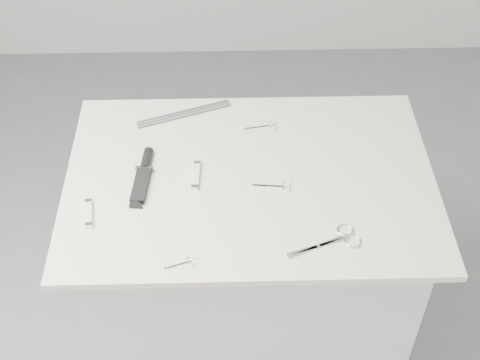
{
  "coord_description": "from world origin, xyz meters",
  "views": [
    {
      "loc": [
        -0.06,
        -1.29,
        2.18
      ],
      "look_at": [
        -0.03,
        -0.01,
        0.92
      ],
      "focal_mm": 50.0,
      "sensor_mm": 36.0,
      "label": 1
    }
  ],
  "objects_px": {
    "sheathed_knife": "(144,174)",
    "metal_rail": "(183,114)",
    "plinth": "(249,282)",
    "tiny_scissors": "(184,263)",
    "pocket_knife_a": "(196,175)",
    "embroidery_scissors_b": "(265,126)",
    "large_shears": "(338,239)",
    "embroidery_scissors_a": "(278,186)",
    "pocket_knife_b": "(89,213)"
  },
  "relations": [
    {
      "from": "tiny_scissors",
      "to": "metal_rail",
      "type": "relative_size",
      "value": 0.27
    },
    {
      "from": "embroidery_scissors_b",
      "to": "metal_rail",
      "type": "height_order",
      "value": "metal_rail"
    },
    {
      "from": "tiny_scissors",
      "to": "sheathed_knife",
      "type": "xyz_separation_m",
      "value": [
        -0.12,
        0.31,
        0.01
      ]
    },
    {
      "from": "pocket_knife_a",
      "to": "metal_rail",
      "type": "relative_size",
      "value": 0.37
    },
    {
      "from": "large_shears",
      "to": "sheathed_knife",
      "type": "height_order",
      "value": "sheathed_knife"
    },
    {
      "from": "embroidery_scissors_b",
      "to": "plinth",
      "type": "bearing_deg",
      "value": -113.88
    },
    {
      "from": "tiny_scissors",
      "to": "metal_rail",
      "type": "distance_m",
      "value": 0.56
    },
    {
      "from": "embroidery_scissors_b",
      "to": "pocket_knife_b",
      "type": "bearing_deg",
      "value": -154.04
    },
    {
      "from": "embroidery_scissors_a",
      "to": "plinth",
      "type": "bearing_deg",
      "value": 157.45
    },
    {
      "from": "embroidery_scissors_b",
      "to": "tiny_scissors",
      "type": "height_order",
      "value": "same"
    },
    {
      "from": "sheathed_knife",
      "to": "pocket_knife_a",
      "type": "bearing_deg",
      "value": -88.07
    },
    {
      "from": "pocket_knife_a",
      "to": "tiny_scissors",
      "type": "bearing_deg",
      "value": 178.57
    },
    {
      "from": "pocket_knife_b",
      "to": "pocket_knife_a",
      "type": "bearing_deg",
      "value": -72.13
    },
    {
      "from": "embroidery_scissors_b",
      "to": "metal_rail",
      "type": "xyz_separation_m",
      "value": [
        -0.24,
        0.06,
        0.01
      ]
    },
    {
      "from": "large_shears",
      "to": "sheathed_knife",
      "type": "distance_m",
      "value": 0.55
    },
    {
      "from": "pocket_knife_a",
      "to": "pocket_knife_b",
      "type": "bearing_deg",
      "value": 119.08
    },
    {
      "from": "plinth",
      "to": "sheathed_knife",
      "type": "xyz_separation_m",
      "value": [
        -0.29,
        0.01,
        0.48
      ]
    },
    {
      "from": "plinth",
      "to": "tiny_scissors",
      "type": "relative_size",
      "value": 11.87
    },
    {
      "from": "plinth",
      "to": "metal_rail",
      "type": "bearing_deg",
      "value": 125.41
    },
    {
      "from": "pocket_knife_b",
      "to": "plinth",
      "type": "bearing_deg",
      "value": -81.09
    },
    {
      "from": "pocket_knife_b",
      "to": "large_shears",
      "type": "bearing_deg",
      "value": -107.28
    },
    {
      "from": "large_shears",
      "to": "pocket_knife_a",
      "type": "bearing_deg",
      "value": 125.54
    },
    {
      "from": "sheathed_knife",
      "to": "metal_rail",
      "type": "distance_m",
      "value": 0.27
    },
    {
      "from": "plinth",
      "to": "embroidery_scissors_b",
      "type": "xyz_separation_m",
      "value": [
        0.05,
        0.21,
        0.47
      ]
    },
    {
      "from": "pocket_knife_a",
      "to": "pocket_knife_b",
      "type": "distance_m",
      "value": 0.3
    },
    {
      "from": "embroidery_scissors_b",
      "to": "embroidery_scissors_a",
      "type": "bearing_deg",
      "value": -94.94
    },
    {
      "from": "plinth",
      "to": "tiny_scissors",
      "type": "bearing_deg",
      "value": -120.02
    },
    {
      "from": "large_shears",
      "to": "metal_rail",
      "type": "bearing_deg",
      "value": 107.67
    },
    {
      "from": "metal_rail",
      "to": "tiny_scissors",
      "type": "bearing_deg",
      "value": -87.98
    },
    {
      "from": "plinth",
      "to": "sheathed_knife",
      "type": "relative_size",
      "value": 4.42
    },
    {
      "from": "plinth",
      "to": "embroidery_scissors_a",
      "type": "distance_m",
      "value": 0.48
    },
    {
      "from": "plinth",
      "to": "tiny_scissors",
      "type": "height_order",
      "value": "tiny_scissors"
    },
    {
      "from": "plinth",
      "to": "large_shears",
      "type": "bearing_deg",
      "value": -47.6
    },
    {
      "from": "large_shears",
      "to": "metal_rail",
      "type": "distance_m",
      "value": 0.64
    },
    {
      "from": "plinth",
      "to": "embroidery_scissors_b",
      "type": "bearing_deg",
      "value": 75.9
    },
    {
      "from": "plinth",
      "to": "tiny_scissors",
      "type": "distance_m",
      "value": 0.58
    },
    {
      "from": "embroidery_scissors_a",
      "to": "sheathed_knife",
      "type": "height_order",
      "value": "sheathed_knife"
    },
    {
      "from": "tiny_scissors",
      "to": "plinth",
      "type": "bearing_deg",
      "value": 41.48
    },
    {
      "from": "embroidery_scissors_a",
      "to": "embroidery_scissors_b",
      "type": "xyz_separation_m",
      "value": [
        -0.02,
        0.25,
        -0.0
      ]
    },
    {
      "from": "plinth",
      "to": "pocket_knife_b",
      "type": "distance_m",
      "value": 0.65
    },
    {
      "from": "plinth",
      "to": "large_shears",
      "type": "height_order",
      "value": "large_shears"
    },
    {
      "from": "sheathed_knife",
      "to": "embroidery_scissors_b",
      "type": "bearing_deg",
      "value": -54.85
    },
    {
      "from": "embroidery_scissors_b",
      "to": "sheathed_knife",
      "type": "relative_size",
      "value": 0.47
    },
    {
      "from": "sheathed_knife",
      "to": "metal_rail",
      "type": "bearing_deg",
      "value": -16.35
    },
    {
      "from": "sheathed_knife",
      "to": "metal_rail",
      "type": "xyz_separation_m",
      "value": [
        0.1,
        0.25,
        0.0
      ]
    },
    {
      "from": "embroidery_scissors_a",
      "to": "tiny_scissors",
      "type": "xyz_separation_m",
      "value": [
        -0.24,
        -0.25,
        -0.0
      ]
    },
    {
      "from": "pocket_knife_b",
      "to": "metal_rail",
      "type": "bearing_deg",
      "value": -38.21
    },
    {
      "from": "embroidery_scissors_a",
      "to": "embroidery_scissors_b",
      "type": "distance_m",
      "value": 0.25
    },
    {
      "from": "metal_rail",
      "to": "pocket_knife_b",
      "type": "bearing_deg",
      "value": -120.09
    },
    {
      "from": "metal_rail",
      "to": "large_shears",
      "type": "bearing_deg",
      "value": -51.19
    }
  ]
}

